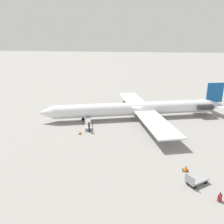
{
  "coord_description": "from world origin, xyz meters",
  "views": [
    {
      "loc": [
        -4.89,
        37.53,
        13.12
      ],
      "look_at": [
        3.7,
        2.35,
        1.62
      ],
      "focal_mm": 35.0,
      "sensor_mm": 36.0,
      "label": 1
    }
  ],
  "objects_px": {
    "airplane_main": "(140,108)",
    "boarding_stairs": "(88,126)",
    "luggage_cart": "(196,180)",
    "passenger": "(89,126)",
    "suitcase": "(220,198)"
  },
  "relations": [
    {
      "from": "boarding_stairs",
      "to": "suitcase",
      "type": "xyz_separation_m",
      "value": [
        -16.78,
        13.34,
        -0.03
      ]
    },
    {
      "from": "boarding_stairs",
      "to": "suitcase",
      "type": "relative_size",
      "value": 4.65
    },
    {
      "from": "boarding_stairs",
      "to": "passenger",
      "type": "bearing_deg",
      "value": -177.27
    },
    {
      "from": "airplane_main",
      "to": "luggage_cart",
      "type": "relative_size",
      "value": 13.77
    },
    {
      "from": "luggage_cart",
      "to": "suitcase",
      "type": "bearing_deg",
      "value": 87.23
    },
    {
      "from": "suitcase",
      "to": "passenger",
      "type": "bearing_deg",
      "value": -36.46
    },
    {
      "from": "airplane_main",
      "to": "boarding_stairs",
      "type": "xyz_separation_m",
      "value": [
        7.42,
        7.07,
        -1.45
      ]
    },
    {
      "from": "passenger",
      "to": "suitcase",
      "type": "xyz_separation_m",
      "value": [
        -16.1,
        11.9,
        -0.67
      ]
    },
    {
      "from": "boarding_stairs",
      "to": "suitcase",
      "type": "height_order",
      "value": "boarding_stairs"
    },
    {
      "from": "passenger",
      "to": "luggage_cart",
      "type": "relative_size",
      "value": 0.74
    },
    {
      "from": "airplane_main",
      "to": "passenger",
      "type": "bearing_deg",
      "value": 29.2
    },
    {
      "from": "passenger",
      "to": "luggage_cart",
      "type": "xyz_separation_m",
      "value": [
        -14.39,
        9.82,
        -0.54
      ]
    },
    {
      "from": "boarding_stairs",
      "to": "airplane_main",
      "type": "bearing_deg",
      "value": -68.82
    },
    {
      "from": "suitcase",
      "to": "boarding_stairs",
      "type": "bearing_deg",
      "value": -38.49
    },
    {
      "from": "airplane_main",
      "to": "luggage_cart",
      "type": "xyz_separation_m",
      "value": [
        -7.65,
        18.34,
        -1.35
      ]
    }
  ]
}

